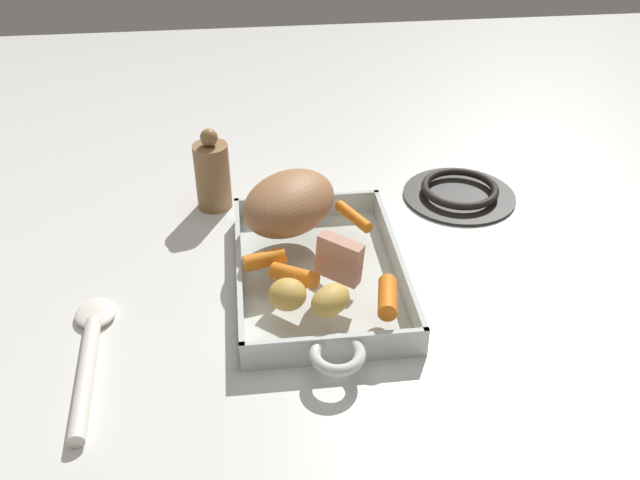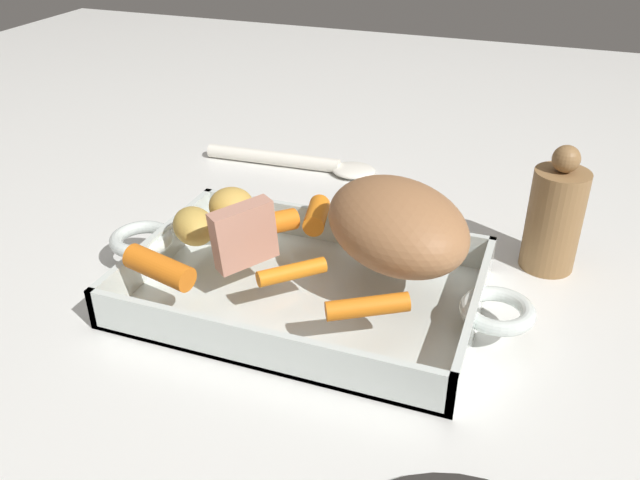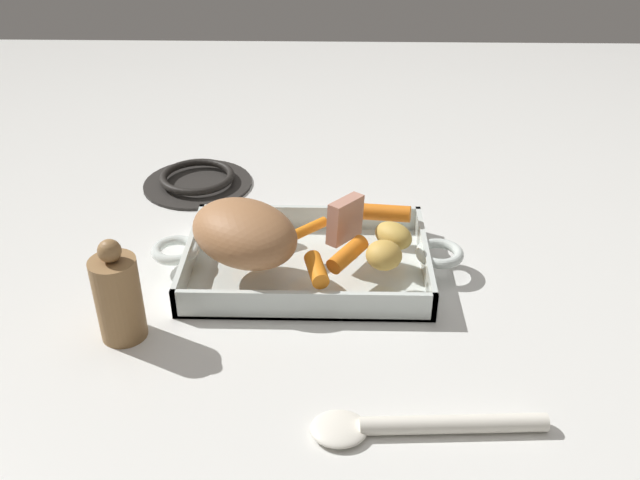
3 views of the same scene
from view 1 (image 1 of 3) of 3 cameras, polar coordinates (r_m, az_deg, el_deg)
The scene contains 14 objects.
ground_plane at distance 0.99m, azimuth -0.06°, elevation -3.27°, with size 2.30×2.30×0.00m, color silver.
roasting_dish at distance 0.98m, azimuth -0.06°, elevation -2.70°, with size 0.43×0.23×0.04m.
pork_roast at distance 1.01m, azimuth -2.50°, elevation 3.04°, with size 0.16×0.12×0.08m, color #A06C44.
roast_slice_thick at distance 0.91m, azimuth 1.57°, elevation -1.57°, with size 0.02×0.06×0.06m, color tan.
baby_carrot_long at distance 0.88m, azimuth 5.50°, elevation -4.63°, with size 0.02×0.02×0.07m, color orange.
baby_carrot_northeast at distance 0.96m, azimuth 1.75°, elevation -0.86°, with size 0.01×0.01×0.07m, color orange.
baby_carrot_northwest at distance 0.91m, azimuth -2.11°, elevation -2.90°, with size 0.02×0.02×0.07m, color orange.
baby_carrot_southwest at distance 1.03m, azimuth 2.72°, elevation 1.92°, with size 0.02×0.02×0.07m, color orange.
baby_carrot_southeast at distance 0.94m, azimuth -4.53°, elevation -1.59°, with size 0.02×0.02×0.06m, color orange.
potato_golden_small at distance 0.87m, azimuth -2.66°, elevation -4.43°, with size 0.05×0.05×0.04m, color gold.
potato_whole at distance 0.86m, azimuth 1.06°, elevation -4.90°, with size 0.06×0.04×0.03m, color gold.
stove_burner_rear at distance 1.20m, azimuth 11.24°, elevation 3.84°, with size 0.19×0.19×0.02m.
serving_spoon at distance 0.91m, azimuth -18.19°, elevation -8.62°, with size 0.25×0.06×0.02m.
pepper_mill at distance 1.14m, azimuth -8.71°, elevation 5.31°, with size 0.06×0.06×0.14m.
Camera 1 is at (-0.78, 0.09, 0.60)m, focal length 39.46 mm.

